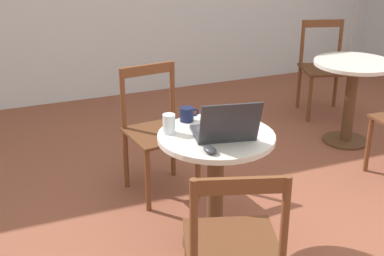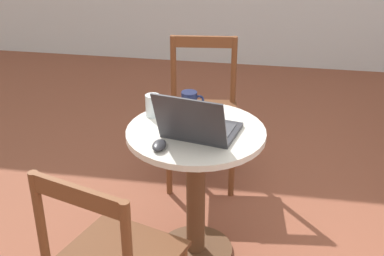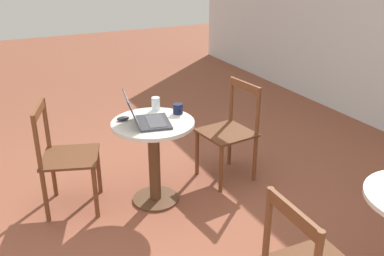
# 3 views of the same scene
# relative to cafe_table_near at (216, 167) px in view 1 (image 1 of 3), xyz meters

# --- Properties ---
(cafe_table_near) EXTENTS (0.66, 0.66, 0.71)m
(cafe_table_near) POSITION_rel_cafe_table_near_xyz_m (0.00, 0.00, 0.00)
(cafe_table_near) COLOR #51331E
(cafe_table_near) RESTS_ON ground_plane
(cafe_table_mid) EXTENTS (0.66, 0.66, 0.71)m
(cafe_table_mid) POSITION_rel_cafe_table_near_xyz_m (1.69, 0.95, 0.00)
(cafe_table_mid) COLOR #51331E
(cafe_table_mid) RESTS_ON ground_plane
(chair_near_front) EXTENTS (0.54, 0.54, 0.89)m
(chair_near_front) POSITION_rel_cafe_table_near_xyz_m (-0.22, -0.67, -0.06)
(chair_near_front) COLOR brown
(chair_near_front) RESTS_ON ground_plane
(chair_near_back) EXTENTS (0.47, 0.47, 0.89)m
(chair_near_back) POSITION_rel_cafe_table_near_xyz_m (-0.08, 0.77, -0.06)
(chair_near_back) COLOR brown
(chair_near_back) RESTS_ON ground_plane
(chair_mid_back) EXTENTS (0.54, 0.54, 0.89)m
(chair_mid_back) POSITION_rel_cafe_table_near_xyz_m (1.90, 1.64, -0.06)
(chair_mid_back) COLOR brown
(chair_mid_back) RESTS_ON ground_plane
(laptop) EXTENTS (0.38, 0.39, 0.25)m
(laptop) POSITION_rel_cafe_table_near_xyz_m (0.02, -0.06, 0.25)
(laptop) COLOR #2D2D33
(laptop) RESTS_ON cafe_table_near
(mouse) EXTENTS (0.06, 0.10, 0.03)m
(mouse) POSITION_rel_cafe_table_near_xyz_m (-0.13, -0.20, 0.22)
(mouse) COLOR #2D2D33
(mouse) RESTS_ON cafe_table_near
(mug) EXTENTS (0.12, 0.08, 0.08)m
(mug) POSITION_rel_cafe_table_near_xyz_m (-0.07, 0.25, 0.24)
(mug) COLOR #141938
(mug) RESTS_ON cafe_table_near
(drinking_glass) EXTENTS (0.07, 0.07, 0.11)m
(drinking_glass) POSITION_rel_cafe_table_near_xyz_m (-0.23, 0.12, 0.26)
(drinking_glass) COLOR silver
(drinking_glass) RESTS_ON cafe_table_near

